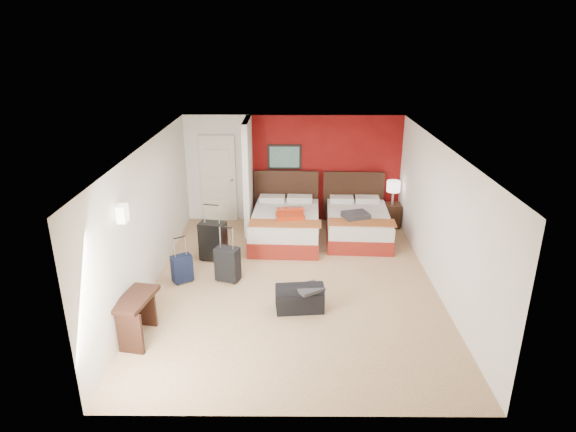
{
  "coord_description": "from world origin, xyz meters",
  "views": [
    {
      "loc": [
        -0.05,
        -7.82,
        4.26
      ],
      "look_at": [
        -0.1,
        0.8,
        1.0
      ],
      "focal_mm": 30.58,
      "sensor_mm": 36.0,
      "label": 1
    }
  ],
  "objects_px": {
    "table_lamp": "(393,193)",
    "nightstand": "(391,215)",
    "suitcase_navy": "(182,270)",
    "duffel_bag": "(300,299)",
    "red_suitcase_open": "(290,213)",
    "bed_right": "(358,226)",
    "suitcase_charcoal": "(228,265)",
    "bed_left": "(286,227)",
    "desk": "(137,318)",
    "suitcase_black": "(213,242)"
  },
  "relations": [
    {
      "from": "nightstand",
      "to": "suitcase_navy",
      "type": "bearing_deg",
      "value": -145.2
    },
    {
      "from": "suitcase_charcoal",
      "to": "desk",
      "type": "distance_m",
      "value": 2.11
    },
    {
      "from": "bed_right",
      "to": "suitcase_black",
      "type": "xyz_separation_m",
      "value": [
        -2.99,
        -1.11,
        0.09
      ]
    },
    {
      "from": "bed_right",
      "to": "suitcase_navy",
      "type": "height_order",
      "value": "bed_right"
    },
    {
      "from": "bed_right",
      "to": "suitcase_navy",
      "type": "xyz_separation_m",
      "value": [
        -3.42,
        -2.05,
        -0.04
      ]
    },
    {
      "from": "bed_left",
      "to": "suitcase_black",
      "type": "height_order",
      "value": "suitcase_black"
    },
    {
      "from": "suitcase_charcoal",
      "to": "suitcase_navy",
      "type": "distance_m",
      "value": 0.82
    },
    {
      "from": "bed_right",
      "to": "duffel_bag",
      "type": "height_order",
      "value": "bed_right"
    },
    {
      "from": "bed_left",
      "to": "bed_right",
      "type": "xyz_separation_m",
      "value": [
        1.58,
        0.13,
        -0.02
      ]
    },
    {
      "from": "bed_right",
      "to": "red_suitcase_open",
      "type": "relative_size",
      "value": 2.43
    },
    {
      "from": "suitcase_charcoal",
      "to": "desk",
      "type": "bearing_deg",
      "value": -101.81
    },
    {
      "from": "red_suitcase_open",
      "to": "nightstand",
      "type": "xyz_separation_m",
      "value": [
        2.34,
        0.91,
        -0.39
      ]
    },
    {
      "from": "bed_left",
      "to": "suitcase_navy",
      "type": "relative_size",
      "value": 4.17
    },
    {
      "from": "suitcase_charcoal",
      "to": "table_lamp",
      "type": "bearing_deg",
      "value": 57.34
    },
    {
      "from": "red_suitcase_open",
      "to": "duffel_bag",
      "type": "relative_size",
      "value": 1.03
    },
    {
      "from": "table_lamp",
      "to": "nightstand",
      "type": "bearing_deg",
      "value": 0.0
    },
    {
      "from": "suitcase_black",
      "to": "bed_left",
      "type": "bearing_deg",
      "value": 46.92
    },
    {
      "from": "suitcase_navy",
      "to": "desk",
      "type": "xyz_separation_m",
      "value": [
        -0.29,
        -1.74,
        0.1
      ]
    },
    {
      "from": "bed_left",
      "to": "suitcase_charcoal",
      "type": "xyz_separation_m",
      "value": [
        -1.02,
        -1.86,
        0.0
      ]
    },
    {
      "from": "nightstand",
      "to": "table_lamp",
      "type": "height_order",
      "value": "table_lamp"
    },
    {
      "from": "bed_right",
      "to": "red_suitcase_open",
      "type": "height_order",
      "value": "red_suitcase_open"
    },
    {
      "from": "suitcase_navy",
      "to": "duffel_bag",
      "type": "bearing_deg",
      "value": -57.51
    },
    {
      "from": "bed_right",
      "to": "duffel_bag",
      "type": "relative_size",
      "value": 2.5
    },
    {
      "from": "suitcase_black",
      "to": "suitcase_charcoal",
      "type": "bearing_deg",
      "value": -53.94
    },
    {
      "from": "red_suitcase_open",
      "to": "suitcase_charcoal",
      "type": "xyz_separation_m",
      "value": [
        -1.12,
        -1.76,
        -0.35
      ]
    },
    {
      "from": "suitcase_navy",
      "to": "duffel_bag",
      "type": "relative_size",
      "value": 0.64
    },
    {
      "from": "suitcase_navy",
      "to": "suitcase_charcoal",
      "type": "bearing_deg",
      "value": -29.42
    },
    {
      "from": "table_lamp",
      "to": "duffel_bag",
      "type": "xyz_separation_m",
      "value": [
        -2.18,
        -3.66,
        -0.63
      ]
    },
    {
      "from": "bed_right",
      "to": "nightstand",
      "type": "bearing_deg",
      "value": 41.66
    },
    {
      "from": "red_suitcase_open",
      "to": "suitcase_black",
      "type": "distance_m",
      "value": 1.78
    },
    {
      "from": "red_suitcase_open",
      "to": "nightstand",
      "type": "relative_size",
      "value": 1.44
    },
    {
      "from": "bed_left",
      "to": "table_lamp",
      "type": "distance_m",
      "value": 2.62
    },
    {
      "from": "table_lamp",
      "to": "suitcase_black",
      "type": "bearing_deg",
      "value": -154.98
    },
    {
      "from": "red_suitcase_open",
      "to": "duffel_bag",
      "type": "xyz_separation_m",
      "value": [
        0.16,
        -2.75,
        -0.47
      ]
    },
    {
      "from": "bed_right",
      "to": "desk",
      "type": "distance_m",
      "value": 5.3
    },
    {
      "from": "nightstand",
      "to": "duffel_bag",
      "type": "bearing_deg",
      "value": -118.63
    },
    {
      "from": "suitcase_charcoal",
      "to": "desk",
      "type": "xyz_separation_m",
      "value": [
        -1.1,
        -1.8,
        0.04
      ]
    },
    {
      "from": "bed_right",
      "to": "table_lamp",
      "type": "distance_m",
      "value": 1.22
    },
    {
      "from": "bed_left",
      "to": "red_suitcase_open",
      "type": "distance_m",
      "value": 0.38
    },
    {
      "from": "bed_right",
      "to": "desk",
      "type": "bearing_deg",
      "value": -131.17
    },
    {
      "from": "suitcase_black",
      "to": "desk",
      "type": "height_order",
      "value": "suitcase_black"
    },
    {
      "from": "bed_left",
      "to": "desk",
      "type": "relative_size",
      "value": 2.46
    },
    {
      "from": "bed_left",
      "to": "desk",
      "type": "distance_m",
      "value": 4.24
    },
    {
      "from": "red_suitcase_open",
      "to": "desk",
      "type": "height_order",
      "value": "red_suitcase_open"
    },
    {
      "from": "desk",
      "to": "duffel_bag",
      "type": "bearing_deg",
      "value": 29.59
    },
    {
      "from": "nightstand",
      "to": "suitcase_charcoal",
      "type": "bearing_deg",
      "value": -140.14
    },
    {
      "from": "table_lamp",
      "to": "desk",
      "type": "distance_m",
      "value": 6.41
    },
    {
      "from": "red_suitcase_open",
      "to": "suitcase_black",
      "type": "bearing_deg",
      "value": -157.59
    },
    {
      "from": "nightstand",
      "to": "suitcase_navy",
      "type": "relative_size",
      "value": 1.12
    },
    {
      "from": "nightstand",
      "to": "desk",
      "type": "distance_m",
      "value": 6.39
    }
  ]
}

